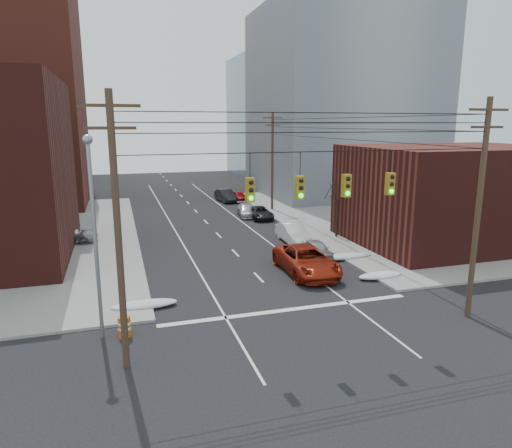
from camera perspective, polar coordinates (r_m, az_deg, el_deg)
ground at (r=19.65m, az=11.37°, el=-17.59°), size 160.00×160.00×0.00m
sidewalk_ne at (r=55.67m, az=22.83°, el=1.42°), size 40.00×40.00×0.15m
building_brick_far at (r=90.65m, az=-28.57°, el=8.55°), size 22.00×18.00×12.00m
building_office at (r=66.30m, az=10.62°, el=14.58°), size 22.00×20.00×25.00m
building_glass at (r=90.83m, az=3.96°, el=13.17°), size 20.00×18.00×22.00m
building_storefront at (r=41.01m, az=23.32°, el=3.34°), size 16.00×12.00×8.00m
utility_pole_left at (r=18.28m, az=-16.90°, el=-0.66°), size 2.20×0.28×11.00m
utility_pole_right at (r=24.91m, az=26.07°, el=1.98°), size 2.20×0.28×11.00m
utility_pole_far at (r=51.84m, az=2.07°, el=8.02°), size 2.20×0.28×11.00m
traffic_signals at (r=19.91m, az=8.45°, el=4.83°), size 17.00×0.42×2.02m
street_light at (r=21.29m, az=-19.62°, el=0.28°), size 0.44×0.44×9.32m
bare_tree at (r=39.92m, az=10.09°, el=1.49°), size 2.09×2.20×4.93m
snow_nw at (r=25.70m, az=-13.75°, el=-9.75°), size 3.50×1.08×0.42m
snow_ne at (r=30.56m, az=15.24°, el=-6.23°), size 3.00×1.08×0.42m
snow_east_far at (r=34.25m, az=11.25°, el=-4.01°), size 4.00×1.08×0.42m
red_pickup at (r=30.51m, az=6.30°, el=-4.54°), size 3.06×6.47×1.79m
parked_car_a at (r=34.29m, az=7.62°, el=-3.13°), size 1.68×3.76×1.25m
parked_car_b at (r=38.33m, az=4.63°, el=-1.16°), size 1.80×4.81×1.57m
parked_car_c at (r=47.82m, az=0.50°, el=1.42°), size 2.25×4.64×1.27m
parked_car_d at (r=49.12m, az=-1.14°, el=1.73°), size 2.34×4.67×1.30m
parked_car_e at (r=58.48m, az=-2.17°, el=3.47°), size 2.04×4.10×1.34m
parked_car_f at (r=58.62m, az=-3.82°, el=3.57°), size 2.11×4.83×1.55m
lot_car_a at (r=40.90m, az=-23.66°, el=-1.26°), size 4.11×1.52×1.34m
lot_car_b at (r=40.65m, az=-22.17°, el=-1.30°), size 4.67×2.74×1.22m
lot_car_c at (r=42.05m, az=-28.15°, el=-1.36°), size 4.64×2.16×1.31m
lot_car_d at (r=40.32m, az=-28.87°, el=-2.02°), size 3.78×1.77×1.25m
construction_barrel at (r=22.59m, az=-16.11°, el=-12.21°), size 0.58×0.58×1.02m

